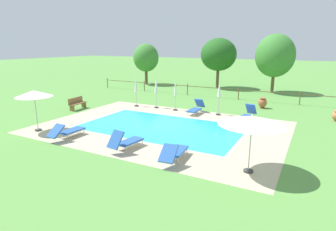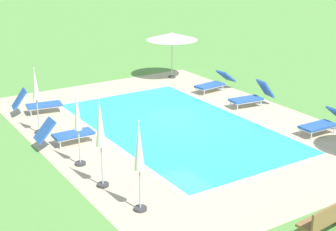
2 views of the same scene
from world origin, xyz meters
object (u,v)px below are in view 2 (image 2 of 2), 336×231
Objects in this scene: sun_lounger_north_near_steps at (65,133)px; patio_umbrella_closed_row_mid_west at (78,119)px; patio_umbrella_open_foreground at (172,37)px; sun_lounger_north_mid at (324,123)px; sun_lounger_north_far at (252,96)px; sun_lounger_south_near_corner at (37,104)px; wooden_bench_lawn_side at (327,218)px; sun_lounger_north_end at (214,83)px; patio_umbrella_closed_row_west at (36,90)px; patio_umbrella_closed_row_mid_east at (139,153)px; patio_umbrella_closed_row_centre at (100,130)px.

patio_umbrella_closed_row_mid_west is (-1.70, 0.23, 1.05)m from sun_lounger_north_near_steps.
patio_umbrella_closed_row_mid_west reaches higher than patio_umbrella_open_foreground.
sun_lounger_north_mid is 3.58m from sun_lounger_north_far.
patio_umbrella_open_foreground is at bearing -76.64° from sun_lounger_south_near_corner.
patio_umbrella_closed_row_mid_west reaches higher than wooden_bench_lawn_side.
wooden_bench_lawn_side is at bearing 154.77° from sun_lounger_north_end.
patio_umbrella_open_foreground is at bearing -64.41° from patio_umbrella_closed_row_west.
patio_umbrella_closed_row_mid_east is (-4.79, 7.80, 1.12)m from sun_lounger_north_far.
sun_lounger_south_near_corner is at bearing -17.33° from patio_umbrella_closed_row_west.
sun_lounger_north_far is 8.34m from sun_lounger_south_near_corner.
wooden_bench_lawn_side is (-3.23, -2.90, -1.05)m from patio_umbrella_closed_row_mid_east.
sun_lounger_north_end is at bearing 0.32° from sun_lounger_north_mid.
sun_lounger_south_near_corner reaches higher than wooden_bench_lawn_side.
patio_umbrella_open_foreground is 10.37m from patio_umbrella_closed_row_mid_west.
patio_umbrella_closed_row_mid_west is at bearing 75.79° from sun_lounger_north_mid.
patio_umbrella_open_foreground is at bearing -42.21° from patio_umbrella_closed_row_centre.
wooden_bench_lawn_side is at bearing -147.47° from patio_umbrella_closed_row_centre.
sun_lounger_north_near_steps is at bearing -165.72° from patio_umbrella_closed_row_west.
sun_lounger_south_near_corner is 0.82× the size of patio_umbrella_closed_row_west.
sun_lounger_north_end is at bearing -25.23° from wooden_bench_lawn_side.
patio_umbrella_closed_row_mid_east is (-3.25, -0.18, 0.07)m from patio_umbrella_closed_row_mid_west.
sun_lounger_north_near_steps is at bearing 88.83° from sun_lounger_north_far.
sun_lounger_south_near_corner is at bearing 103.36° from patio_umbrella_open_foreground.
patio_umbrella_closed_row_mid_east is at bearing 143.55° from patio_umbrella_open_foreground.
sun_lounger_north_far reaches higher than sun_lounger_north_mid.
wooden_bench_lawn_side is at bearing -138.13° from patio_umbrella_closed_row_mid_east.
patio_umbrella_closed_row_mid_east is at bearing 41.87° from wooden_bench_lawn_side.
patio_umbrella_open_foreground reaches higher than sun_lounger_north_far.
sun_lounger_north_near_steps is 1.00× the size of sun_lounger_south_near_corner.
patio_umbrella_closed_row_mid_west is 7.25m from wooden_bench_lawn_side.
sun_lounger_north_far is at bearing -116.15° from sun_lounger_south_near_corner.
patio_umbrella_closed_row_west reaches higher than sun_lounger_north_end.
sun_lounger_north_end is 1.34× the size of wooden_bench_lawn_side.
patio_umbrella_closed_row_mid_east reaches higher than sun_lounger_north_far.
patio_umbrella_closed_row_centre reaches higher than patio_umbrella_closed_row_west.
sun_lounger_north_far is 8.70m from patio_umbrella_closed_row_centre.
sun_lounger_south_near_corner reaches higher than sun_lounger_north_far.
sun_lounger_south_near_corner is 0.81× the size of patio_umbrella_closed_row_mid_west.
wooden_bench_lawn_side is (-8.03, 4.90, 0.07)m from sun_lounger_north_far.
patio_umbrella_closed_row_west is (1.63, 8.12, 1.13)m from sun_lounger_north_far.
wooden_bench_lawn_side is (-9.66, -3.22, -1.06)m from patio_umbrella_closed_row_west.
patio_umbrella_closed_row_mid_west is (2.04, 8.06, 1.07)m from sun_lounger_north_mid.
patio_umbrella_open_foreground reaches higher than sun_lounger_south_near_corner.
patio_umbrella_closed_row_centre is at bearing 175.55° from sun_lounger_south_near_corner.
sun_lounger_north_end is 0.89× the size of patio_umbrella_closed_row_west.
patio_umbrella_closed_row_mid_east reaches higher than patio_umbrella_open_foreground.
sun_lounger_north_end is 0.85× the size of patio_umbrella_open_foreground.
patio_umbrella_closed_row_west is 0.93× the size of patio_umbrella_closed_row_centre.
patio_umbrella_closed_row_mid_west is (-6.93, 7.70, -0.54)m from patio_umbrella_open_foreground.
sun_lounger_north_far is 8.36m from patio_umbrella_closed_row_west.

